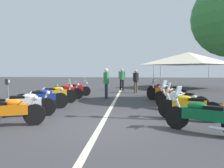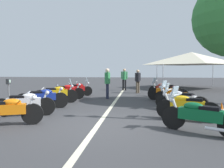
# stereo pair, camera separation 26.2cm
# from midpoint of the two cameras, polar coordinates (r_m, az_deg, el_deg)

# --- Properties ---
(ground_plane) EXTENTS (80.00, 80.00, 0.00)m
(ground_plane) POSITION_cam_midpoint_polar(r_m,az_deg,el_deg) (6.58, -2.63, -10.89)
(ground_plane) COLOR #38383A
(lane_centre_stripe) EXTENTS (17.84, 0.16, 0.01)m
(lane_centre_stripe) POSITION_cam_midpoint_polar(r_m,az_deg,el_deg) (10.45, 1.01, -5.36)
(lane_centre_stripe) COLOR beige
(lane_centre_stripe) RESTS_ON ground_plane
(motorcycle_left_row_0) EXTENTS (0.99, 2.04, 1.00)m
(motorcycle_left_row_0) POSITION_cam_midpoint_polar(r_m,az_deg,el_deg) (7.08, -25.27, -6.42)
(motorcycle_left_row_0) COLOR black
(motorcycle_left_row_0) RESTS_ON ground_plane
(motorcycle_left_row_1) EXTENTS (0.90, 2.11, 1.01)m
(motorcycle_left_row_1) POSITION_cam_midpoint_polar(r_m,az_deg,el_deg) (8.32, -21.31, -4.78)
(motorcycle_left_row_1) COLOR black
(motorcycle_left_row_1) RESTS_ON ground_plane
(motorcycle_left_row_2) EXTENTS (1.01, 2.11, 1.02)m
(motorcycle_left_row_2) POSITION_cam_midpoint_polar(r_m,az_deg,el_deg) (9.63, -17.25, -3.51)
(motorcycle_left_row_2) COLOR black
(motorcycle_left_row_2) RESTS_ON ground_plane
(motorcycle_left_row_3) EXTENTS (0.95, 2.12, 1.22)m
(motorcycle_left_row_3) POSITION_cam_midpoint_polar(r_m,az_deg,el_deg) (11.08, -13.90, -2.47)
(motorcycle_left_row_3) COLOR black
(motorcycle_left_row_3) RESTS_ON ground_plane
(motorcycle_left_row_4) EXTENTS (0.76, 2.13, 1.00)m
(motorcycle_left_row_4) POSITION_cam_midpoint_polar(r_m,az_deg,el_deg) (12.36, -11.66, -1.88)
(motorcycle_left_row_4) COLOR black
(motorcycle_left_row_4) RESTS_ON ground_plane
(motorcycle_left_row_5) EXTENTS (0.77, 1.95, 1.19)m
(motorcycle_left_row_5) POSITION_cam_midpoint_polar(r_m,az_deg,el_deg) (13.80, -8.69, -1.26)
(motorcycle_left_row_5) COLOR black
(motorcycle_left_row_5) RESTS_ON ground_plane
(motorcycle_right_row_0) EXTENTS (1.19, 1.88, 1.21)m
(motorcycle_right_row_0) POSITION_cam_midpoint_polar(r_m,az_deg,el_deg) (6.16, 23.28, -7.76)
(motorcycle_right_row_0) COLOR black
(motorcycle_right_row_0) RESTS_ON ground_plane
(motorcycle_right_row_1) EXTENTS (0.94, 1.97, 1.21)m
(motorcycle_right_row_1) POSITION_cam_midpoint_polar(r_m,az_deg,el_deg) (7.58, 20.05, -5.54)
(motorcycle_right_row_1) COLOR black
(motorcycle_right_row_1) RESTS_ON ground_plane
(motorcycle_right_row_2) EXTENTS (1.21, 1.92, 1.22)m
(motorcycle_right_row_2) POSITION_cam_midpoint_polar(r_m,az_deg,el_deg) (9.11, 18.37, -3.94)
(motorcycle_right_row_2) COLOR black
(motorcycle_right_row_2) RESTS_ON ground_plane
(motorcycle_right_row_3) EXTENTS (1.21, 1.80, 0.99)m
(motorcycle_right_row_3) POSITION_cam_midpoint_polar(r_m,az_deg,el_deg) (10.61, 16.92, -2.95)
(motorcycle_right_row_3) COLOR black
(motorcycle_right_row_3) RESTS_ON ground_plane
(motorcycle_right_row_4) EXTENTS (1.11, 2.06, 1.23)m
(motorcycle_right_row_4) POSITION_cam_midpoint_polar(r_m,az_deg,el_deg) (11.85, 14.97, -2.07)
(motorcycle_right_row_4) COLOR black
(motorcycle_right_row_4) RESTS_ON ground_plane
(motorcycle_right_row_5) EXTENTS (1.00, 1.97, 1.01)m
(motorcycle_right_row_5) POSITION_cam_midpoint_polar(r_m,az_deg,el_deg) (13.50, 14.38, -1.41)
(motorcycle_right_row_5) COLOR black
(motorcycle_right_row_5) RESTS_ON ground_plane
(parking_meter) EXTENTS (0.19, 0.14, 1.29)m
(parking_meter) POSITION_cam_midpoint_polar(r_m,az_deg,el_deg) (9.76, -25.04, -1.08)
(parking_meter) COLOR slate
(parking_meter) RESTS_ON ground_plane
(traffic_cone_2) EXTENTS (0.36, 0.36, 0.61)m
(traffic_cone_2) POSITION_cam_midpoint_polar(r_m,az_deg,el_deg) (8.05, 27.87, -6.49)
(traffic_cone_2) COLOR orange
(traffic_cone_2) RESTS_ON ground_plane
(bystander_1) EXTENTS (0.40, 0.40, 1.67)m
(bystander_1) POSITION_cam_midpoint_polar(r_m,az_deg,el_deg) (15.32, 7.33, 1.20)
(bystander_1) COLOR brown
(bystander_1) RESTS_ON ground_plane
(bystander_2) EXTENTS (0.51, 0.32, 1.74)m
(bystander_2) POSITION_cam_midpoint_polar(r_m,az_deg,el_deg) (12.33, -0.63, 0.83)
(bystander_2) COLOR #1E2338
(bystander_2) RESTS_ON ground_plane
(bystander_3) EXTENTS (0.32, 0.53, 1.75)m
(bystander_3) POSITION_cam_midpoint_polar(r_m,az_deg,el_deg) (17.30, 3.71, 1.71)
(bystander_3) COLOR black
(bystander_3) RESTS_ON ground_plane
(event_tent) EXTENTS (6.07, 6.07, 3.20)m
(event_tent) POSITION_cam_midpoint_polar(r_m,az_deg,el_deg) (20.26, 20.66, 6.36)
(event_tent) COLOR beige
(event_tent) RESTS_ON ground_plane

